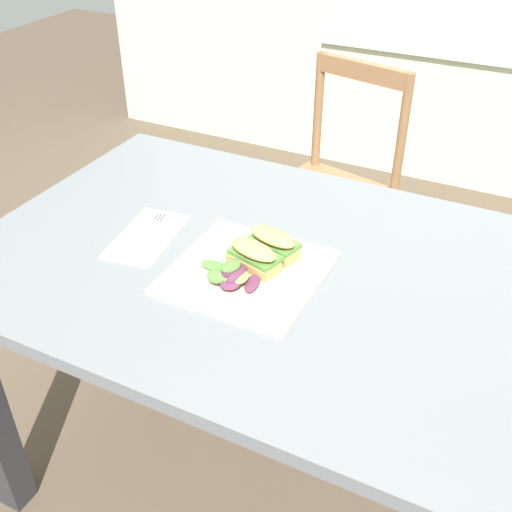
{
  "coord_description": "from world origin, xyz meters",
  "views": [
    {
      "loc": [
        0.35,
        -0.81,
        1.49
      ],
      "look_at": [
        -0.13,
        0.14,
        0.76
      ],
      "focal_mm": 43.19,
      "sensor_mm": 36.0,
      "label": 1
    }
  ],
  "objects_px": {
    "dining_table": "(288,310)",
    "sandwich_half_back": "(273,243)",
    "chair_wooden_far": "(332,191)",
    "sandwich_half_front": "(254,256)",
    "fork_on_napkin": "(150,231)",
    "plate_lunch": "(247,272)"
  },
  "relations": [
    {
      "from": "dining_table",
      "to": "sandwich_half_back",
      "type": "bearing_deg",
      "value": 163.72
    },
    {
      "from": "dining_table",
      "to": "chair_wooden_far",
      "type": "xyz_separation_m",
      "value": [
        -0.21,
        0.86,
        -0.17
      ]
    },
    {
      "from": "sandwich_half_front",
      "to": "sandwich_half_back",
      "type": "distance_m",
      "value": 0.06
    },
    {
      "from": "dining_table",
      "to": "fork_on_napkin",
      "type": "bearing_deg",
      "value": -176.23
    },
    {
      "from": "sandwich_half_front",
      "to": "sandwich_half_back",
      "type": "bearing_deg",
      "value": 76.5
    },
    {
      "from": "chair_wooden_far",
      "to": "plate_lunch",
      "type": "xyz_separation_m",
      "value": [
        0.14,
        -0.92,
        0.3
      ]
    },
    {
      "from": "sandwich_half_back",
      "to": "fork_on_napkin",
      "type": "xyz_separation_m",
      "value": [
        -0.29,
        -0.04,
        -0.03
      ]
    },
    {
      "from": "plate_lunch",
      "to": "chair_wooden_far",
      "type": "bearing_deg",
      "value": 98.83
    },
    {
      "from": "sandwich_half_front",
      "to": "fork_on_napkin",
      "type": "height_order",
      "value": "sandwich_half_front"
    },
    {
      "from": "dining_table",
      "to": "sandwich_half_back",
      "type": "distance_m",
      "value": 0.16
    },
    {
      "from": "dining_table",
      "to": "plate_lunch",
      "type": "distance_m",
      "value": 0.15
    },
    {
      "from": "dining_table",
      "to": "plate_lunch",
      "type": "relative_size",
      "value": 4.62
    },
    {
      "from": "chair_wooden_far",
      "to": "fork_on_napkin",
      "type": "relative_size",
      "value": 4.7
    },
    {
      "from": "chair_wooden_far",
      "to": "sandwich_half_back",
      "type": "height_order",
      "value": "chair_wooden_far"
    },
    {
      "from": "dining_table",
      "to": "sandwich_half_front",
      "type": "bearing_deg",
      "value": -142.64
    },
    {
      "from": "sandwich_half_back",
      "to": "plate_lunch",
      "type": "bearing_deg",
      "value": -105.54
    },
    {
      "from": "sandwich_half_back",
      "to": "fork_on_napkin",
      "type": "distance_m",
      "value": 0.3
    },
    {
      "from": "dining_table",
      "to": "fork_on_napkin",
      "type": "height_order",
      "value": "fork_on_napkin"
    },
    {
      "from": "dining_table",
      "to": "fork_on_napkin",
      "type": "relative_size",
      "value": 7.48
    },
    {
      "from": "sandwich_half_back",
      "to": "fork_on_napkin",
      "type": "relative_size",
      "value": 0.67
    },
    {
      "from": "plate_lunch",
      "to": "sandwich_half_front",
      "type": "height_order",
      "value": "sandwich_half_front"
    },
    {
      "from": "plate_lunch",
      "to": "sandwich_half_back",
      "type": "height_order",
      "value": "sandwich_half_back"
    }
  ]
}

